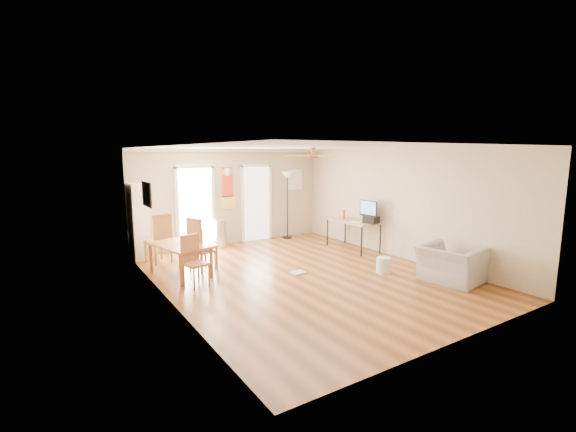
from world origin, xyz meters
TOP-DOWN VIEW (x-y plane):
  - floor at (0.00, 0.00)m, footprint 7.00×7.00m
  - ceiling at (0.00, 0.00)m, footprint 5.50×7.00m
  - wall_back at (0.00, 3.50)m, footprint 5.50×0.04m
  - wall_front at (0.00, -3.50)m, footprint 5.50×0.04m
  - wall_left at (-2.75, 0.00)m, footprint 0.04×7.00m
  - wall_right at (2.75, 0.00)m, footprint 0.04×7.00m
  - crown_molding at (0.00, 0.00)m, footprint 5.50×7.00m
  - kitchen_doorway at (-1.05, 3.48)m, footprint 0.90×0.10m
  - bathroom_doorway at (0.75, 3.48)m, footprint 0.80×0.10m
  - wall_decal at (-0.13, 3.48)m, footprint 0.46×0.03m
  - ac_grille at (2.05, 3.47)m, footprint 0.50×0.04m
  - framed_poster at (-2.73, 1.40)m, footprint 0.04×0.66m
  - ceiling_fan at (0.00, -0.30)m, footprint 1.24×1.24m
  - bookshelf at (-2.55, 3.21)m, footprint 0.43×0.84m
  - dining_table at (-2.15, 1.31)m, footprint 1.08×1.47m
  - dining_chair_right_a at (-1.60, 1.49)m, footprint 0.58×0.58m
  - dining_chair_right_b at (-1.60, 1.44)m, footprint 0.47×0.47m
  - dining_chair_near at (-2.10, 0.52)m, footprint 0.49×0.49m
  - dining_chair_far at (-2.28, 2.54)m, footprint 0.59×0.59m
  - trash_can at (-0.50, 3.18)m, footprint 0.40×0.40m
  - torchiere_lamp at (1.64, 3.22)m, footprint 0.42×0.42m
  - computer_desk at (2.35, 1.14)m, footprint 0.71×1.42m
  - imac at (2.47, 0.73)m, footprint 0.09×0.59m
  - keyboard at (2.20, 0.90)m, footprint 0.23×0.39m
  - printer at (2.45, 0.60)m, footprint 0.35×0.39m
  - orange_bottle at (2.30, 1.47)m, footprint 0.08×0.08m
  - wastebasket_a at (1.48, -0.79)m, footprint 0.35×0.35m
  - floor_cloth at (-0.07, 0.11)m, footprint 0.31×0.25m
  - armchair at (2.15, -1.90)m, footprint 1.11×1.23m

SIDE VIEW (x-z plane):
  - floor at x=0.00m, z-range 0.00..0.00m
  - floor_cloth at x=-0.07m, z-range 0.00..0.04m
  - wastebasket_a at x=1.48m, z-range 0.00..0.33m
  - dining_table at x=-2.15m, z-range 0.00..0.66m
  - armchair at x=2.15m, z-range 0.00..0.71m
  - trash_can at x=-0.50m, z-range 0.00..0.75m
  - computer_desk at x=2.35m, z-range 0.00..0.76m
  - dining_chair_right_b at x=-1.60m, z-range 0.00..0.93m
  - dining_chair_near at x=-2.10m, z-range 0.00..0.96m
  - dining_chair_far at x=-2.28m, z-range 0.00..1.13m
  - dining_chair_right_a at x=-1.60m, z-range 0.00..1.13m
  - keyboard at x=2.20m, z-range 0.76..0.77m
  - printer at x=2.45m, z-range 0.76..0.93m
  - orange_bottle at x=2.30m, z-range 0.76..1.00m
  - bookshelf at x=-2.55m, z-range 0.00..1.79m
  - torchiere_lamp at x=1.64m, z-range 0.00..1.95m
  - imac at x=2.47m, z-range 0.76..1.31m
  - kitchen_doorway at x=-1.05m, z-range 0.00..2.10m
  - bathroom_doorway at x=0.75m, z-range 0.00..2.10m
  - wall_back at x=0.00m, z-range 0.00..2.60m
  - wall_front at x=0.00m, z-range 0.00..2.60m
  - wall_left at x=-2.75m, z-range 0.00..2.60m
  - wall_right at x=2.75m, z-range 0.00..2.60m
  - wall_decal at x=-0.13m, z-range 1.00..2.10m
  - ac_grille at x=2.05m, z-range 1.40..2.00m
  - framed_poster at x=-2.73m, z-range 1.46..1.94m
  - ceiling_fan at x=0.00m, z-range 2.33..2.53m
  - crown_molding at x=0.00m, z-range 2.52..2.60m
  - ceiling at x=0.00m, z-range 2.60..2.60m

